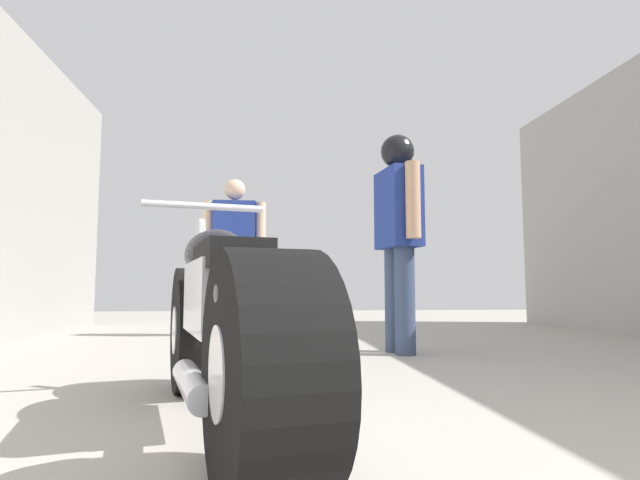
% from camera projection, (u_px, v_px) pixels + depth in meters
% --- Properties ---
extents(ground_plane, '(17.19, 17.19, 0.00)m').
position_uv_depth(ground_plane, '(376.00, 360.00, 3.74)').
color(ground_plane, '#A8A399').
extents(motorcycle_maroon_cruiser, '(0.80, 2.03, 0.95)m').
position_uv_depth(motorcycle_maroon_cruiser, '(223.00, 324.00, 1.93)').
color(motorcycle_maroon_cruiser, black).
rests_on(motorcycle_maroon_cruiser, ground_plane).
extents(mechanic_in_blue, '(0.70, 0.26, 1.74)m').
position_uv_depth(mechanic_in_blue, '(234.00, 246.00, 5.75)').
color(mechanic_in_blue, '#4C4C4C').
rests_on(mechanic_in_blue, ground_plane).
extents(mechanic_with_helmet, '(0.32, 0.71, 1.79)m').
position_uv_depth(mechanic_with_helmet, '(398.00, 221.00, 4.24)').
color(mechanic_with_helmet, '#384766').
rests_on(mechanic_with_helmet, ground_plane).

